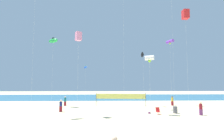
% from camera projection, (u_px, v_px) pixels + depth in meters
% --- Properties ---
extents(ground_plane, '(120.00, 120.00, 0.00)m').
position_uv_depth(ground_plane, '(116.00, 121.00, 18.04)').
color(ground_plane, beige).
extents(ocean_band, '(120.00, 20.00, 0.01)m').
position_uv_depth(ocean_band, '(111.00, 97.00, 47.55)').
color(ocean_band, teal).
rests_on(ocean_band, ground).
extents(beachgoer_mustard_shirt, '(0.39, 0.39, 1.71)m').
position_uv_depth(beachgoer_mustard_shirt, '(172.00, 100.00, 30.20)').
color(beachgoer_mustard_shirt, maroon).
rests_on(beachgoer_mustard_shirt, ground).
extents(beachgoer_teal_shirt, '(0.39, 0.39, 1.71)m').
position_uv_depth(beachgoer_teal_shirt, '(65.00, 101.00, 29.81)').
color(beachgoer_teal_shirt, maroon).
rests_on(beachgoer_teal_shirt, ground).
extents(beachgoer_maroon_shirt, '(0.40, 0.40, 1.73)m').
position_uv_depth(beachgoer_maroon_shirt, '(201.00, 108.00, 21.30)').
color(beachgoer_maroon_shirt, '#7A3872').
rests_on(beachgoer_maroon_shirt, ground).
extents(beachgoer_navy_shirt, '(0.40, 0.40, 1.74)m').
position_uv_depth(beachgoer_navy_shirt, '(61.00, 105.00, 23.75)').
color(beachgoer_navy_shirt, maroon).
rests_on(beachgoer_navy_shirt, ground).
extents(folding_beach_chair, '(0.52, 0.65, 0.89)m').
position_uv_depth(folding_beach_chair, '(158.00, 111.00, 22.00)').
color(folding_beach_chair, red).
rests_on(folding_beach_chair, ground).
extents(trash_barrel, '(0.59, 0.59, 0.94)m').
position_uv_depth(trash_barrel, '(175.00, 110.00, 22.62)').
color(trash_barrel, '#595960').
rests_on(trash_barrel, ground).
extents(volleyball_net, '(8.99, 1.09, 2.40)m').
position_uv_depth(volleyball_net, '(121.00, 97.00, 29.65)').
color(volleyball_net, '#4C4C51').
rests_on(volleyball_net, ground).
extents(beach_handbag, '(0.29, 0.15, 0.23)m').
position_uv_depth(beach_handbag, '(149.00, 113.00, 22.28)').
color(beach_handbag, '#7A3872').
rests_on(beach_handbag, ground).
extents(kite_red_box, '(0.90, 0.90, 15.48)m').
position_uv_depth(kite_red_box, '(186.00, 14.00, 25.33)').
color(kite_red_box, silver).
rests_on(kite_red_box, ground).
extents(kite_pink_box, '(0.99, 0.99, 10.96)m').
position_uv_depth(kite_pink_box, '(78.00, 36.00, 21.81)').
color(kite_pink_box, silver).
rests_on(kite_pink_box, ground).
extents(kite_black_delta, '(0.64, 1.06, 9.88)m').
position_uv_depth(kite_black_delta, '(143.00, 55.00, 30.35)').
color(kite_black_delta, silver).
rests_on(kite_black_delta, ground).
extents(kite_white_tube, '(1.38, 1.15, 7.96)m').
position_uv_depth(kite_white_tube, '(150.00, 58.00, 22.57)').
color(kite_white_tube, silver).
rests_on(kite_white_tube, ground).
extents(kite_violet_tube, '(1.13, 1.77, 12.43)m').
position_uv_depth(kite_violet_tube, '(170.00, 42.00, 31.59)').
color(kite_violet_tube, silver).
rests_on(kite_violet_tube, ground).
extents(kite_blue_inflatable, '(1.11, 1.25, 8.02)m').
position_uv_depth(kite_blue_inflatable, '(86.00, 67.00, 37.20)').
color(kite_blue_inflatable, silver).
rests_on(kite_blue_inflatable, ground).
extents(kite_green_inflatable, '(2.27, 1.74, 12.54)m').
position_uv_depth(kite_green_inflatable, '(53.00, 41.00, 30.30)').
color(kite_green_inflatable, silver).
rests_on(kite_green_inflatable, ground).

